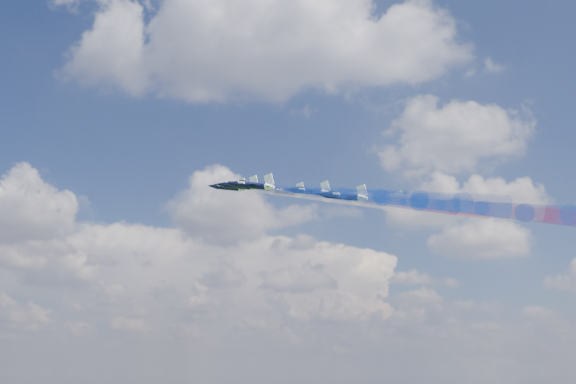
# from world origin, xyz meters

# --- Properties ---
(jet_lead) EXTENTS (14.63, 13.40, 6.84)m
(jet_lead) POSITION_xyz_m (-32.41, -8.16, 140.85)
(jet_lead) COLOR black
(trail_lead) EXTENTS (39.53, 20.43, 13.09)m
(trail_lead) POSITION_xyz_m (-9.13, -18.19, 135.38)
(trail_lead) COLOR silver
(jet_inner_left) EXTENTS (14.63, 13.40, 6.84)m
(jet_inner_left) POSITION_xyz_m (-27.57, -20.63, 137.58)
(jet_inner_left) COLOR black
(trail_inner_left) EXTENTS (39.53, 20.43, 13.09)m
(trail_inner_left) POSITION_xyz_m (-4.29, -30.66, 132.12)
(trail_inner_left) COLOR blue
(jet_inner_right) EXTENTS (14.63, 13.40, 6.84)m
(jet_inner_right) POSITION_xyz_m (-19.41, -5.55, 140.12)
(jet_inner_right) COLOR black
(trail_inner_right) EXTENTS (39.53, 20.43, 13.09)m
(trail_inner_right) POSITION_xyz_m (3.87, -15.57, 134.66)
(trail_inner_right) COLOR red
(jet_outer_left) EXTENTS (14.63, 13.40, 6.84)m
(jet_outer_left) POSITION_xyz_m (-22.15, -35.78, 133.27)
(jet_outer_left) COLOR black
(trail_outer_left) EXTENTS (39.53, 20.43, 13.09)m
(trail_outer_left) POSITION_xyz_m (1.14, -45.80, 127.81)
(trail_outer_left) COLOR blue
(jet_center_third) EXTENTS (14.63, 13.40, 6.84)m
(jet_center_third) POSITION_xyz_m (-12.97, -18.83, 136.41)
(jet_center_third) COLOR black
(trail_center_third) EXTENTS (39.53, 20.43, 13.09)m
(trail_center_third) POSITION_xyz_m (10.31, -28.86, 130.95)
(trail_center_third) COLOR silver
(jet_outer_right) EXTENTS (14.63, 13.40, 6.84)m
(jet_outer_right) POSITION_xyz_m (-5.73, -1.19, 139.71)
(jet_outer_right) COLOR black
(trail_outer_right) EXTENTS (39.53, 20.43, 13.09)m
(trail_outer_right) POSITION_xyz_m (17.55, -11.21, 134.24)
(trail_outer_right) COLOR red
(jet_rear_left) EXTENTS (14.63, 13.40, 6.84)m
(jet_rear_left) POSITION_xyz_m (-5.40, -32.17, 131.62)
(jet_rear_left) COLOR black
(trail_rear_left) EXTENTS (39.53, 20.43, 13.09)m
(trail_rear_left) POSITION_xyz_m (17.89, -42.20, 126.16)
(trail_rear_left) COLOR blue
(jet_rear_right) EXTENTS (14.63, 13.40, 6.84)m
(jet_rear_right) POSITION_xyz_m (2.18, -14.79, 134.92)
(jet_rear_right) COLOR black
(trail_rear_right) EXTENTS (39.53, 20.43, 13.09)m
(trail_rear_right) POSITION_xyz_m (25.46, -24.81, 129.46)
(trail_rear_right) COLOR red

